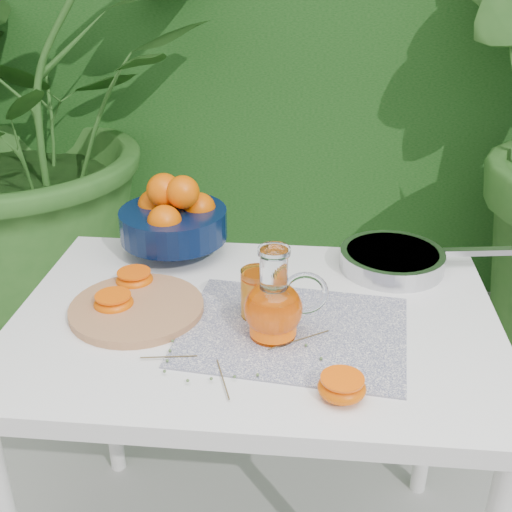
# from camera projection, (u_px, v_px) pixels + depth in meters

# --- Properties ---
(hedge_backdrop) EXTENTS (8.00, 1.65, 2.50)m
(hedge_backdrop) POSITION_uv_depth(u_px,v_px,m) (311.00, 1.00, 2.89)
(hedge_backdrop) COLOR #144614
(hedge_backdrop) RESTS_ON ground
(potted_plant_left) EXTENTS (2.40, 2.40, 1.71)m
(potted_plant_left) POSITION_uv_depth(u_px,v_px,m) (17.00, 114.00, 2.43)
(potted_plant_left) COLOR #2D6121
(potted_plant_left) RESTS_ON ground
(white_table) EXTENTS (1.00, 0.70, 0.75)m
(white_table) POSITION_uv_depth(u_px,v_px,m) (255.00, 349.00, 1.36)
(white_table) COLOR white
(white_table) RESTS_ON ground
(placemat) EXTENTS (0.47, 0.39, 0.00)m
(placemat) POSITION_uv_depth(u_px,v_px,m) (293.00, 331.00, 1.27)
(placemat) COLOR #0B1242
(placemat) RESTS_ON white_table
(cutting_board) EXTENTS (0.34, 0.34, 0.02)m
(cutting_board) POSITION_uv_depth(u_px,v_px,m) (137.00, 308.00, 1.34)
(cutting_board) COLOR #AC794D
(cutting_board) RESTS_ON white_table
(fruit_bowl) EXTENTS (0.28, 0.28, 0.21)m
(fruit_bowl) POSITION_uv_depth(u_px,v_px,m) (174.00, 217.00, 1.55)
(fruit_bowl) COLOR black
(fruit_bowl) RESTS_ON white_table
(juice_pitcher) EXTENTS (0.17, 0.12, 0.19)m
(juice_pitcher) POSITION_uv_depth(u_px,v_px,m) (275.00, 306.00, 1.23)
(juice_pitcher) COLOR white
(juice_pitcher) RESTS_ON white_table
(juice_tumbler) EXTENTS (0.09, 0.09, 0.10)m
(juice_tumbler) POSITION_uv_depth(u_px,v_px,m) (258.00, 294.00, 1.30)
(juice_tumbler) COLOR white
(juice_tumbler) RESTS_ON white_table
(saute_pan) EXTENTS (0.44, 0.28, 0.05)m
(saute_pan) POSITION_uv_depth(u_px,v_px,m) (394.00, 259.00, 1.51)
(saute_pan) COLOR #B2B3B7
(saute_pan) RESTS_ON white_table
(orange_halves) EXTENTS (0.57, 0.45, 0.04)m
(orange_halves) POSITION_uv_depth(u_px,v_px,m) (186.00, 318.00, 1.28)
(orange_halves) COLOR #E95602
(orange_halves) RESTS_ON white_table
(thyme_sprigs) EXTENTS (0.35, 0.26, 0.01)m
(thyme_sprigs) POSITION_uv_depth(u_px,v_px,m) (234.00, 357.00, 1.18)
(thyme_sprigs) COLOR #4F4024
(thyme_sprigs) RESTS_ON white_table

